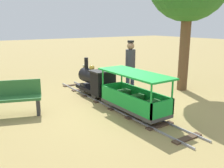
{
  "coord_description": "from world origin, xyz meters",
  "views": [
    {
      "loc": [
        -3.51,
        -5.07,
        2.09
      ],
      "look_at": [
        0.0,
        0.14,
        0.55
      ],
      "focal_mm": 39.11,
      "sensor_mm": 36.0,
      "label": 1
    }
  ],
  "objects_px": {
    "passenger_car": "(134,97)",
    "park_bench": "(12,98)",
    "locomotive": "(96,80)",
    "conductor_person": "(130,62)"
  },
  "relations": [
    {
      "from": "locomotive",
      "to": "conductor_person",
      "type": "xyz_separation_m",
      "value": [
        1.1,
        -0.22,
        0.47
      ]
    },
    {
      "from": "locomotive",
      "to": "conductor_person",
      "type": "relative_size",
      "value": 0.89
    },
    {
      "from": "conductor_person",
      "to": "passenger_car",
      "type": "bearing_deg",
      "value": -125.38
    },
    {
      "from": "locomotive",
      "to": "conductor_person",
      "type": "height_order",
      "value": "conductor_person"
    },
    {
      "from": "park_bench",
      "to": "locomotive",
      "type": "bearing_deg",
      "value": 5.92
    },
    {
      "from": "passenger_car",
      "to": "park_bench",
      "type": "relative_size",
      "value": 1.47
    },
    {
      "from": "locomotive",
      "to": "park_bench",
      "type": "height_order",
      "value": "locomotive"
    },
    {
      "from": "passenger_car",
      "to": "park_bench",
      "type": "distance_m",
      "value": 2.84
    },
    {
      "from": "locomotive",
      "to": "park_bench",
      "type": "distance_m",
      "value": 2.42
    },
    {
      "from": "conductor_person",
      "to": "locomotive",
      "type": "bearing_deg",
      "value": 168.43
    }
  ]
}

